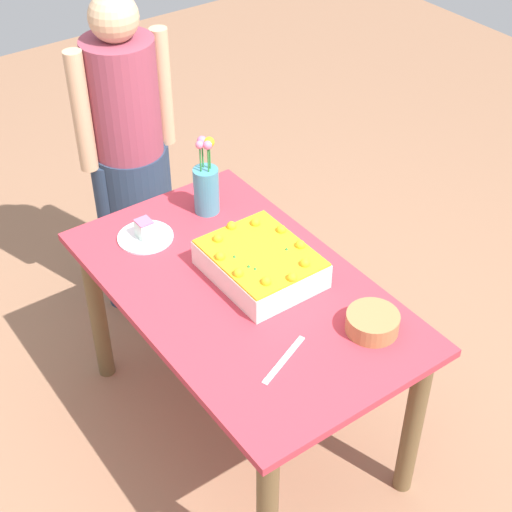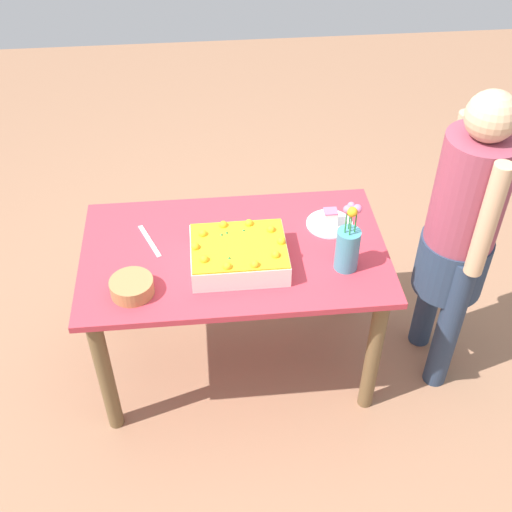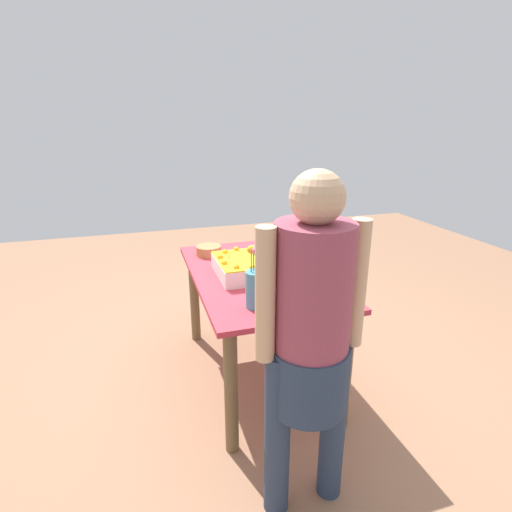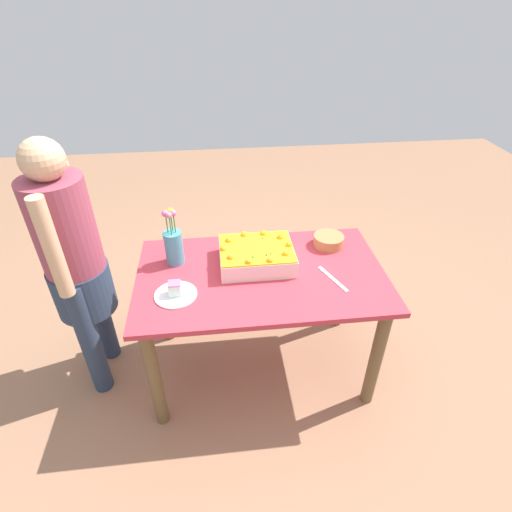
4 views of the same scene
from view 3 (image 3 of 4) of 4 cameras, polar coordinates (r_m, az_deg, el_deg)
ground_plane at (r=2.85m, az=0.15°, el=-16.45°), size 8.00×8.00×0.00m
dining_table at (r=2.54m, az=0.16°, el=-5.07°), size 1.33×0.79×0.74m
sheet_cake at (r=2.44m, az=-1.77°, el=-1.50°), size 0.40×0.32×0.13m
serving_plate_with_slice at (r=2.14m, az=7.21°, el=-5.57°), size 0.21×0.21×0.08m
cake_knife at (r=2.85m, az=-0.21°, el=0.45°), size 0.11×0.23×0.00m
flower_vase at (r=2.00m, az=-0.12°, el=-4.26°), size 0.10×0.10×0.33m
fruit_bowl at (r=2.82m, az=-6.76°, el=0.80°), size 0.18×0.18×0.07m
person_standing at (r=1.60m, az=7.79°, el=-10.94°), size 0.31×0.45×1.49m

